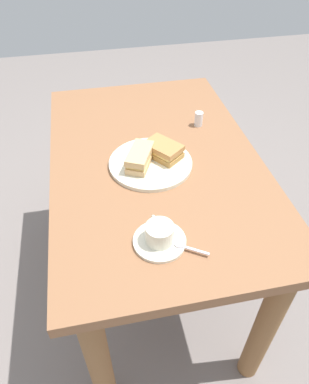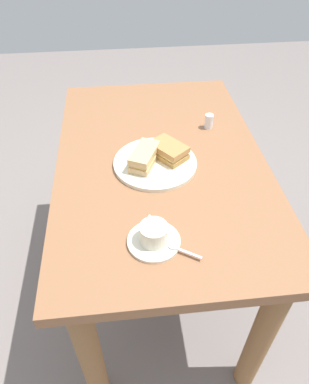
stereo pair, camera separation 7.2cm
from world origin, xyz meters
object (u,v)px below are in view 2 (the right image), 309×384
(sandwich_back, at_px, (169,151))
(salt_shaker, at_px, (209,121))
(spoon, at_px, (179,249))
(sandwich_plate, at_px, (155,163))
(dining_table, at_px, (160,189))
(coffee_saucer, at_px, (154,241))
(coffee_cup, at_px, (154,233))
(sandwich_front, at_px, (144,157))

(sandwich_back, relative_size, salt_shaker, 2.62)
(spoon, bearing_deg, salt_shaker, 160.17)
(sandwich_plate, bearing_deg, spoon, 3.23)
(dining_table, distance_m, sandwich_back, 0.19)
(dining_table, relative_size, coffee_saucer, 7.80)
(coffee_cup, bearing_deg, sandwich_back, 165.91)
(sandwich_front, distance_m, sandwich_back, 0.09)
(sandwich_plate, xyz_separation_m, coffee_saucer, (0.34, -0.04, -0.00))
(sandwich_front, xyz_separation_m, sandwich_back, (-0.03, 0.09, -0.00))
(sandwich_front, bearing_deg, sandwich_back, 109.31)
(sandwich_back, bearing_deg, sandwich_plate, -64.67)
(dining_table, height_order, sandwich_plate, sandwich_plate)
(sandwich_plate, height_order, coffee_cup, coffee_cup)
(sandwich_back, distance_m, coffee_saucer, 0.37)
(sandwich_back, bearing_deg, coffee_saucer, -13.99)
(spoon, bearing_deg, sandwich_front, -171.06)
(salt_shaker, bearing_deg, dining_table, -50.48)
(sandwich_plate, bearing_deg, coffee_cup, -6.98)
(coffee_saucer, xyz_separation_m, coffee_cup, (-0.00, -0.00, 0.03))
(sandwich_back, height_order, spoon, sandwich_back)
(sandwich_plate, relative_size, spoon, 3.20)
(sandwich_front, bearing_deg, dining_table, 125.14)
(coffee_saucer, distance_m, spoon, 0.07)
(dining_table, xyz_separation_m, sandwich_plate, (0.04, -0.02, 0.16))
(sandwich_plate, bearing_deg, coffee_saucer, -6.91)
(dining_table, relative_size, sandwich_plate, 3.99)
(dining_table, relative_size, coffee_cup, 11.08)
(sandwich_front, bearing_deg, salt_shaker, 128.56)
(spoon, distance_m, salt_shaker, 0.62)
(dining_table, height_order, spoon, spoon)
(sandwich_front, distance_m, spoon, 0.38)
(sandwich_back, xyz_separation_m, spoon, (0.40, -0.03, -0.03))
(coffee_cup, relative_size, salt_shaker, 1.81)
(sandwich_front, xyz_separation_m, coffee_cup, (0.33, -0.00, -0.00))
(sandwich_plate, bearing_deg, sandwich_back, 115.33)
(dining_table, xyz_separation_m, coffee_cup, (0.37, -0.07, 0.19))
(dining_table, xyz_separation_m, salt_shaker, (-0.17, 0.21, 0.18))
(sandwich_plate, bearing_deg, sandwich_front, -79.39)
(sandwich_front, relative_size, coffee_saucer, 1.03)
(coffee_saucer, bearing_deg, spoon, 57.56)
(coffee_cup, bearing_deg, sandwich_front, 179.27)
(salt_shaker, bearing_deg, sandwich_back, -44.80)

